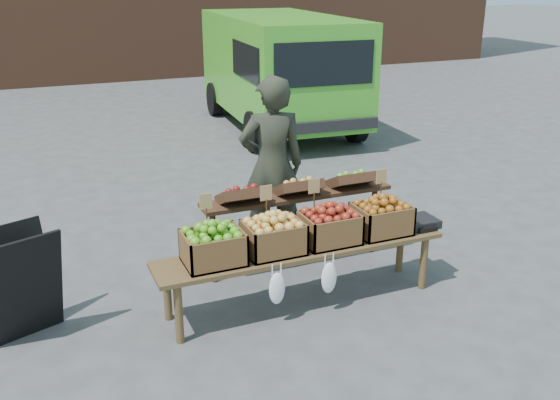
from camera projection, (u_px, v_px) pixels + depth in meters
name	position (u px, v px, depth m)	size (l,w,h in m)	color
ground	(386.00, 287.00, 6.08)	(80.00, 80.00, 0.00)	#48484B
delivery_van	(279.00, 73.00, 11.87)	(2.17, 4.73, 2.12)	green
vendor	(272.00, 166.00, 6.59)	(0.70, 0.46, 1.92)	#282A20
chalkboard_sign	(19.00, 284.00, 5.13)	(0.63, 0.35, 0.96)	black
back_table	(298.00, 220.00, 6.35)	(2.10, 0.44, 1.04)	#392214
display_bench	(301.00, 275.00, 5.70)	(2.70, 0.56, 0.57)	#503C21
crate_golden_apples	(213.00, 248.00, 5.25)	(0.50, 0.40, 0.28)	#4A871D
crate_russet_pears	(274.00, 237.00, 5.45)	(0.50, 0.40, 0.28)	#D8CC40
crate_red_apples	(329.00, 228.00, 5.66)	(0.50, 0.40, 0.28)	maroon
crate_green_apples	(381.00, 219.00, 5.86)	(0.50, 0.40, 0.28)	#955913
weighing_scale	(418.00, 222.00, 6.05)	(0.34, 0.30, 0.08)	black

